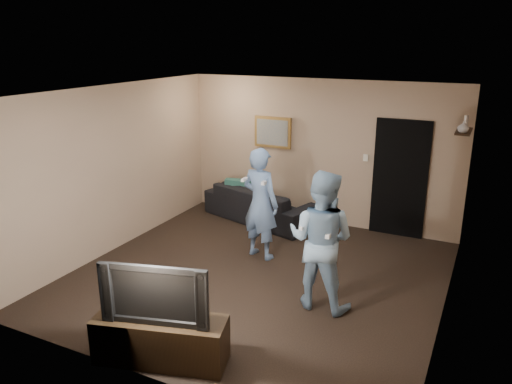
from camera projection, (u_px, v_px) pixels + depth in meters
The scene contains 19 objects.
ground at pixel (258, 276), 7.16m from camera, with size 5.00×5.00×0.00m, color black.
ceiling at pixel (258, 92), 6.39m from camera, with size 5.00×5.00×0.04m, color silver.
wall_back at pixel (319, 153), 8.92m from camera, with size 5.00×0.04×2.60m, color tan.
wall_front at pixel (141, 259), 4.63m from camera, with size 5.00×0.04×2.60m, color tan.
wall_left at pixel (115, 169), 7.83m from camera, with size 0.04×5.00×2.60m, color tan.
wall_right at pixel (454, 217), 5.72m from camera, with size 0.04×5.00×2.60m, color tan.
sofa at pixel (261, 204), 9.26m from camera, with size 2.19×0.86×0.64m, color black.
throw_pillow at pixel (238, 192), 9.41m from camera, with size 0.49×0.16×0.49m, color #1A4E47.
painting_frame at pixel (273, 132), 9.19m from camera, with size 0.72×0.05×0.57m, color olive.
painting_canvas at pixel (272, 132), 9.16m from camera, with size 0.62×0.01×0.47m, color slate.
doorway at pixel (400, 179), 8.37m from camera, with size 0.90×0.06×2.00m, color black.
light_switch at pixel (366, 158), 8.54m from camera, with size 0.08×0.02×0.12m, color silver.
wall_shelf at pixel (464, 131), 7.11m from camera, with size 0.20×0.60×0.03m, color black.
shelf_vase at pixel (463, 127), 6.91m from camera, with size 0.15×0.15×0.16m, color silver.
shelf_figurine at pixel (466, 121), 7.29m from camera, with size 0.06×0.06×0.18m, color silver.
tv_console at pixel (161, 340), 5.21m from camera, with size 1.39×0.45×0.50m, color black.
television at pixel (158, 291), 5.04m from camera, with size 1.13×0.15×0.65m, color black.
wii_player_left at pixel (260, 204), 7.55m from camera, with size 0.71×0.56×1.73m.
wii_player_right at pixel (321, 240), 6.13m from camera, with size 0.89×0.71×1.77m.
Camera 1 is at (2.83, -5.83, 3.27)m, focal length 35.00 mm.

